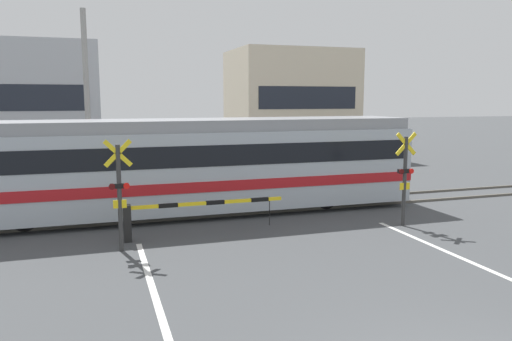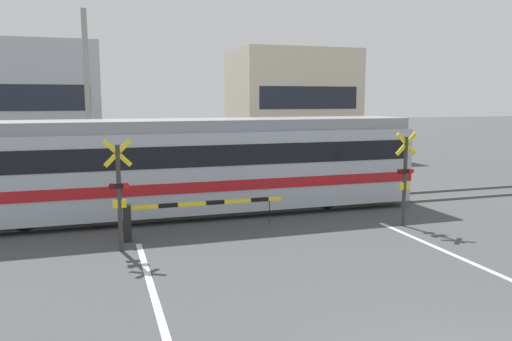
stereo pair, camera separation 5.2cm
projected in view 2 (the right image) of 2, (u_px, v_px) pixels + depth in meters
The scene contains 10 objects.
rail_track_near at pixel (246, 214), 16.11m from camera, with size 50.00×0.10×0.08m.
rail_track_far at pixel (234, 205), 17.46m from camera, with size 50.00×0.10×0.08m.
commuter_train at pixel (185, 164), 16.00m from camera, with size 15.19×2.68×3.07m.
crossing_barrier_near at pixel (175, 212), 13.38m from camera, with size 4.38×0.20×0.99m.
crossing_barrier_far at pixel (278, 172), 20.50m from camera, with size 4.38×0.20×0.99m.
crossing_signal_left at pixel (119, 190), 12.09m from camera, with size 0.68×0.15×2.77m.
crossing_signal_right at pixel (405, 175), 14.51m from camera, with size 0.68×0.15×2.77m.
building_left_of_street at pixel (40, 104), 28.69m from camera, with size 6.77×6.05×6.84m.
building_right_of_street at pixel (291, 103), 33.37m from camera, with size 7.66×6.05×6.86m.
utility_pole_streetside at pixel (88, 101), 20.23m from camera, with size 0.22×0.22×7.27m.
Camera 2 is at (-4.47, -4.50, 3.73)m, focal length 35.00 mm.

